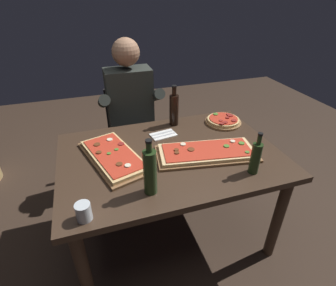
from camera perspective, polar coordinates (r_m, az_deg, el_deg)
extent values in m
plane|color=#38281E|center=(2.20, 0.42, -18.55)|extent=(6.40, 6.40, 0.00)
cube|color=#3D2B1E|center=(1.71, 0.52, -2.83)|extent=(1.40, 0.96, 0.04)
cylinder|color=#3D2B1E|center=(1.64, -17.72, -25.19)|extent=(0.07, 0.07, 0.70)
cylinder|color=#3D2B1E|center=(1.95, 22.73, -14.84)|extent=(0.07, 0.07, 0.70)
cylinder|color=#3D2B1E|center=(2.20, -18.68, -7.88)|extent=(0.07, 0.07, 0.70)
cylinder|color=#3D2B1E|center=(2.44, 11.42, -2.42)|extent=(0.07, 0.07, 0.70)
cube|color=brown|center=(1.70, 8.38, -2.34)|extent=(0.68, 0.37, 0.02)
cube|color=#E5C184|center=(1.69, 8.43, -1.84)|extent=(0.63, 0.34, 0.02)
cube|color=red|center=(1.68, 8.46, -1.46)|extent=(0.58, 0.30, 0.01)
cylinder|color=#4C7F2D|center=(1.79, 15.67, -0.05)|extent=(0.04, 0.04, 0.01)
cylinder|color=beige|center=(1.71, 3.30, -0.28)|extent=(0.04, 0.04, 0.01)
cylinder|color=#4C7F2D|center=(1.73, 12.57, -0.64)|extent=(0.04, 0.04, 0.01)
cylinder|color=brown|center=(1.65, 1.82, -1.51)|extent=(0.03, 0.03, 0.01)
cylinder|color=brown|center=(1.62, 1.94, -2.12)|extent=(0.03, 0.03, 0.01)
cylinder|color=beige|center=(1.79, 13.87, 0.36)|extent=(0.03, 0.03, 0.01)
cylinder|color=brown|center=(1.66, 5.03, -1.39)|extent=(0.04, 0.04, 0.01)
cylinder|color=#4C7F2D|center=(1.70, 16.83, -1.90)|extent=(0.03, 0.03, 0.00)
cube|color=brown|center=(1.68, -11.69, -3.13)|extent=(0.42, 0.61, 0.02)
cube|color=#DBB270|center=(1.67, -11.76, -2.62)|extent=(0.38, 0.57, 0.02)
cube|color=red|center=(1.66, -11.80, -2.25)|extent=(0.34, 0.52, 0.01)
cylinder|color=brown|center=(1.55, -10.52, -4.51)|extent=(0.04, 0.04, 0.01)
cylinder|color=brown|center=(1.68, -14.77, -1.97)|extent=(0.03, 0.03, 0.01)
cylinder|color=brown|center=(1.77, -15.15, -0.30)|extent=(0.04, 0.04, 0.01)
cylinder|color=#4C7F2D|center=(1.69, -11.11, -1.38)|extent=(0.03, 0.03, 0.00)
cylinder|color=beige|center=(1.53, -8.71, -4.85)|extent=(0.04, 0.04, 0.01)
cylinder|color=maroon|center=(1.74, -10.14, -0.18)|extent=(0.04, 0.04, 0.00)
cylinder|color=beige|center=(1.80, -12.53, 0.74)|extent=(0.04, 0.04, 0.01)
cylinder|color=#4C7F2D|center=(1.66, -12.69, -2.23)|extent=(0.03, 0.03, 0.01)
cylinder|color=olive|center=(2.11, 11.87, 4.46)|extent=(0.28, 0.28, 0.02)
cylinder|color=#DBB270|center=(2.11, 11.92, 4.90)|extent=(0.25, 0.25, 0.02)
cylinder|color=red|center=(2.10, 11.96, 5.22)|extent=(0.22, 0.22, 0.01)
cylinder|color=maroon|center=(2.07, 14.12, 4.72)|extent=(0.04, 0.04, 0.01)
cylinder|color=maroon|center=(2.15, 13.34, 5.83)|extent=(0.04, 0.04, 0.01)
cylinder|color=maroon|center=(2.05, 11.39, 4.79)|extent=(0.03, 0.03, 0.01)
cylinder|color=#4C7F2D|center=(2.15, 10.31, 6.20)|extent=(0.04, 0.04, 0.01)
cylinder|color=maroon|center=(2.16, 12.86, 6.07)|extent=(0.03, 0.03, 0.01)
cylinder|color=maroon|center=(2.11, 12.80, 5.39)|extent=(0.03, 0.03, 0.01)
cylinder|color=maroon|center=(2.00, 11.59, 4.13)|extent=(0.03, 0.03, 0.01)
cylinder|color=maroon|center=(2.03, 12.30, 4.42)|extent=(0.04, 0.04, 0.01)
cylinder|color=#233819|center=(1.33, -3.91, -6.41)|extent=(0.07, 0.07, 0.25)
cylinder|color=#233819|center=(1.25, -4.16, -0.88)|extent=(0.03, 0.03, 0.05)
cylinder|color=black|center=(1.23, -4.21, 0.41)|extent=(0.03, 0.03, 0.01)
cylinder|color=#233819|center=(1.57, 18.42, -3.22)|extent=(0.06, 0.06, 0.19)
cylinder|color=#233819|center=(1.50, 19.20, 0.67)|extent=(0.03, 0.03, 0.06)
cylinder|color=black|center=(1.49, 19.43, 1.83)|extent=(0.03, 0.03, 0.01)
cylinder|color=black|center=(2.00, 1.31, 7.10)|extent=(0.07, 0.07, 0.24)
cylinder|color=black|center=(1.95, 1.36, 11.14)|extent=(0.03, 0.03, 0.06)
cylinder|color=black|center=(1.93, 1.38, 12.19)|extent=(0.04, 0.04, 0.01)
cylinder|color=silver|center=(1.30, -17.84, -14.02)|extent=(0.07, 0.07, 0.09)
cube|color=white|center=(1.90, -1.00, 1.78)|extent=(0.20, 0.14, 0.01)
cube|color=silver|center=(1.88, -0.76, 1.69)|extent=(0.17, 0.04, 0.00)
cube|color=silver|center=(1.91, -1.24, 2.16)|extent=(0.17, 0.04, 0.00)
cube|color=black|center=(2.49, -7.65, 0.84)|extent=(0.44, 0.44, 0.04)
cube|color=black|center=(2.56, -8.90, 7.46)|extent=(0.40, 0.04, 0.42)
cylinder|color=black|center=(2.44, -10.80, -6.61)|extent=(0.04, 0.04, 0.41)
cylinder|color=black|center=(2.49, -2.12, -5.06)|extent=(0.04, 0.04, 0.41)
cylinder|color=black|center=(2.75, -11.99, -1.92)|extent=(0.04, 0.04, 0.41)
cylinder|color=black|center=(2.79, -4.28, -0.63)|extent=(0.04, 0.04, 0.41)
cylinder|color=#23232D|center=(2.44, -8.79, -5.74)|extent=(0.11, 0.11, 0.45)
cylinder|color=#23232D|center=(2.47, -4.21, -4.92)|extent=(0.11, 0.11, 0.45)
cube|color=#23232D|center=(2.36, -7.31, 1.34)|extent=(0.34, 0.40, 0.12)
cube|color=#2D332D|center=(2.31, -8.35, 9.42)|extent=(0.38, 0.22, 0.52)
sphere|color=#A37556|center=(2.20, -9.16, 18.88)|extent=(0.22, 0.22, 0.22)
cylinder|color=#2D332D|center=(2.23, -13.76, 8.76)|extent=(0.09, 0.31, 0.21)
cylinder|color=#2D332D|center=(2.30, -2.69, 10.29)|extent=(0.09, 0.31, 0.21)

